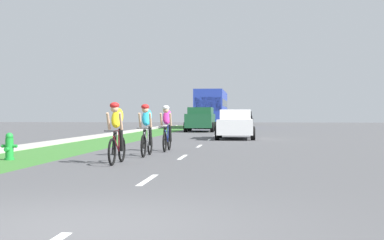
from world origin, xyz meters
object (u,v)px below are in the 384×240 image
object	(u,v)px
bus_blue	(212,107)
cyclist_lead	(117,132)
suv_dark_green	(201,119)
pickup_black	(244,118)
fire_hydrant_green	(9,147)
sedan_white	(236,124)
cyclist_distant	(167,128)
cyclist_trailing	(147,130)

from	to	relation	value
bus_blue	cyclist_lead	bearing A→B (deg)	-89.88
suv_dark_green	pickup_black	xyz separation A→B (m)	(3.05, 28.45, -0.12)
fire_hydrant_green	pickup_black	distance (m)	54.27
suv_dark_green	bus_blue	world-z (taller)	bus_blue
fire_hydrant_green	sedan_white	size ratio (longest dim) A/B	0.18
fire_hydrant_green	cyclist_distant	size ratio (longest dim) A/B	0.44
fire_hydrant_green	cyclist_trailing	world-z (taller)	cyclist_trailing
cyclist_distant	suv_dark_green	bearing A→B (deg)	91.86
sedan_white	bus_blue	distance (m)	24.01
cyclist_lead	pickup_black	bearing A→B (deg)	86.94
bus_blue	fire_hydrant_green	bearing A→B (deg)	-94.84
fire_hydrant_green	suv_dark_green	distance (m)	25.67
pickup_black	cyclist_trailing	bearing A→B (deg)	-92.90
fire_hydrant_green	bus_blue	bearing A→B (deg)	85.16
fire_hydrant_green	sedan_white	distance (m)	14.93
bus_blue	pickup_black	distance (m)	16.73
cyclist_lead	sedan_white	size ratio (longest dim) A/B	0.40
cyclist_lead	cyclist_distant	size ratio (longest dim) A/B	1.00
cyclist_distant	bus_blue	bearing A→B (deg)	91.11
sedan_white	cyclist_trailing	bearing A→B (deg)	-101.59
fire_hydrant_green	cyclist_lead	world-z (taller)	cyclist_lead
cyclist_lead	bus_blue	bearing A→B (deg)	90.12
cyclist_trailing	pickup_black	distance (m)	52.20
cyclist_trailing	suv_dark_green	world-z (taller)	suv_dark_green
cyclist_distant	sedan_white	xyz separation A→B (m)	(2.15, 9.65, -0.04)
cyclist_lead	cyclist_distant	world-z (taller)	same
bus_blue	sedan_white	bearing A→B (deg)	-83.30
cyclist_lead	cyclist_trailing	distance (m)	2.62
suv_dark_green	fire_hydrant_green	bearing A→B (deg)	-97.00
cyclist_distant	fire_hydrant_green	bearing A→B (deg)	-133.54
sedan_white	pickup_black	distance (m)	40.24
cyclist_trailing	bus_blue	distance (m)	35.74
cyclist_distant	suv_dark_green	world-z (taller)	suv_dark_green
suv_dark_green	pickup_black	bearing A→B (deg)	83.87
suv_dark_green	bus_blue	bearing A→B (deg)	89.76
cyclist_trailing	bus_blue	world-z (taller)	bus_blue
cyclist_distant	pickup_black	world-z (taller)	pickup_black
sedan_white	suv_dark_green	bearing A→B (deg)	103.59
fire_hydrant_green	pickup_black	bearing A→B (deg)	83.46
sedan_white	bus_blue	bearing A→B (deg)	96.70
cyclist_distant	sedan_white	world-z (taller)	cyclist_distant
cyclist_distant	pickup_black	distance (m)	49.95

